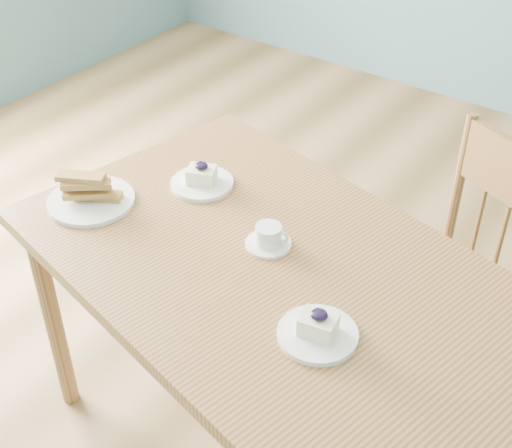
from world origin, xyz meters
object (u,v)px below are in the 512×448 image
at_px(dining_table, 288,298).
at_px(coffee_cup, 269,238).
at_px(cheesecake_plate_near, 318,330).
at_px(cheesecake_plate_far, 202,180).
at_px(biscotti_plate, 90,194).
at_px(dining_chair, 457,292).

relative_size(dining_table, coffee_cup, 13.40).
bearing_deg(cheesecake_plate_near, dining_table, 141.44).
bearing_deg(coffee_cup, cheesecake_plate_far, 142.59).
relative_size(coffee_cup, biscotti_plate, 0.50).
bearing_deg(cheesecake_plate_near, dining_chair, 81.44).
distance_m(dining_chair, cheesecake_plate_far, 0.84).
bearing_deg(coffee_cup, biscotti_plate, 177.20).
distance_m(cheesecake_plate_far, coffee_cup, 0.34).
height_order(dining_table, cheesecake_plate_near, cheesecake_plate_near).
bearing_deg(dining_table, biscotti_plate, -161.21).
bearing_deg(cheesecake_plate_far, dining_table, -22.75).
height_order(dining_table, biscotti_plate, biscotti_plate).
relative_size(dining_table, biscotti_plate, 6.63).
relative_size(dining_table, dining_chair, 1.68).
height_order(dining_chair, cheesecake_plate_near, dining_chair).
height_order(dining_table, coffee_cup, coffee_cup).
bearing_deg(dining_chair, coffee_cup, -106.82).
xyz_separation_m(cheesecake_plate_near, coffee_cup, (-0.28, 0.20, 0.01)).
bearing_deg(cheesecake_plate_far, dining_chair, 26.28).
distance_m(dining_table, coffee_cup, 0.16).
height_order(cheesecake_plate_near, coffee_cup, cheesecake_plate_near).
distance_m(cheesecake_plate_near, cheesecake_plate_far, 0.68).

